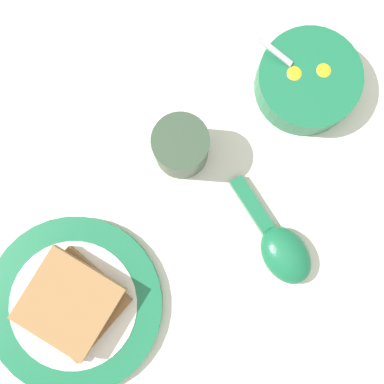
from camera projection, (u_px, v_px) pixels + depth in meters
ground_plane at (235, 233)px, 0.68m from camera, size 3.00×3.00×0.00m
egg_bowl at (307, 81)px, 0.68m from camera, size 0.13×0.14×0.07m
toast_plate at (74, 305)px, 0.67m from camera, size 0.22×0.22×0.02m
toast_sandwich at (72, 303)px, 0.64m from camera, size 0.13×0.13×0.04m
soup_spoon at (281, 248)px, 0.67m from camera, size 0.06×0.16×0.03m
drinking_cup at (181, 147)px, 0.65m from camera, size 0.07×0.07×0.08m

